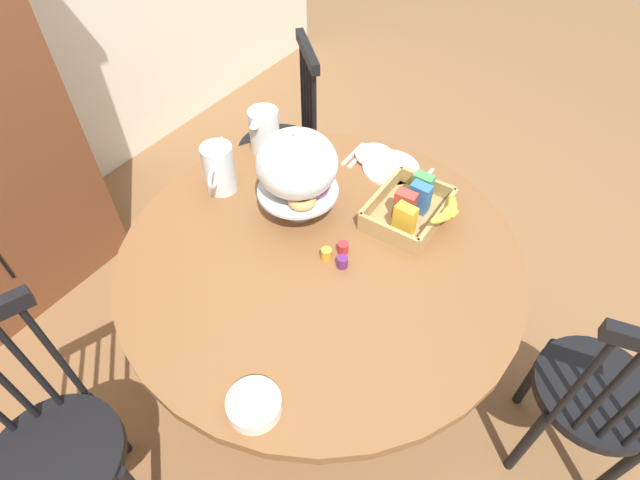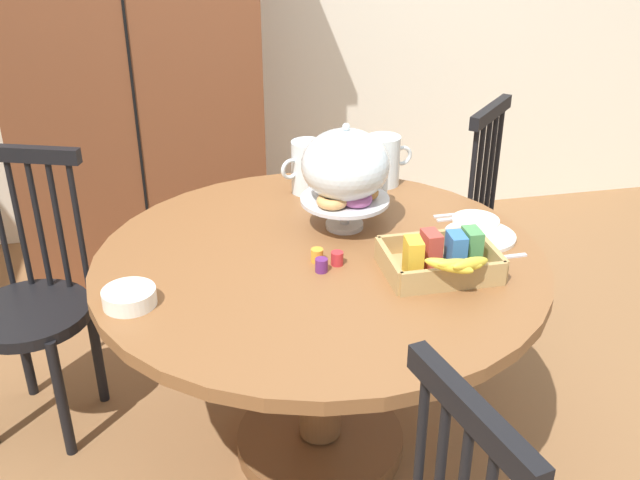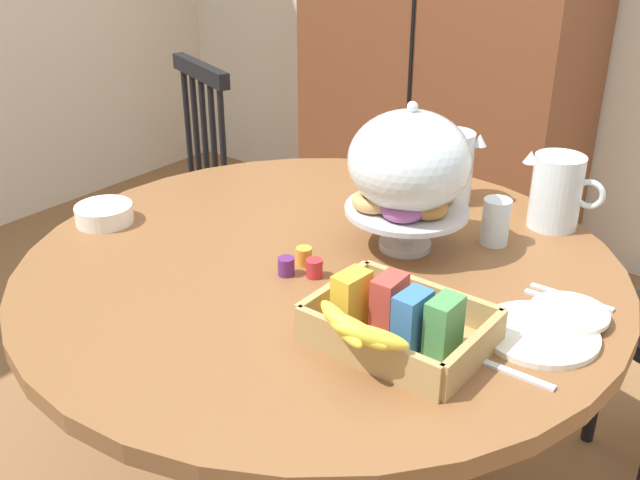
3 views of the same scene
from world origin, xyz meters
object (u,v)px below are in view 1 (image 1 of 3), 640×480
at_px(cereal_bowl, 254,405).
at_px(orange_juice_pitcher, 265,133).
at_px(windsor_chair_near_window, 53,453).
at_px(drinking_glass, 290,162).
at_px(milk_pitcher, 220,170).
at_px(dining_table, 320,285).
at_px(china_plate_large, 391,168).
at_px(windsor_chair_by_cabinet, 597,398).
at_px(china_plate_small, 374,155).
at_px(pastry_stand_with_dome, 297,167).
at_px(windsor_chair_facing_door, 283,148).
at_px(cereal_basket, 414,208).

bearing_deg(cereal_bowl, orange_juice_pitcher, 36.73).
height_order(windsor_chair_near_window, cereal_bowl, windsor_chair_near_window).
distance_m(orange_juice_pitcher, drinking_glass, 0.19).
xyz_separation_m(milk_pitcher, cereal_bowl, (-0.60, -0.64, -0.06)).
bearing_deg(windsor_chair_near_window, dining_table, -21.24).
distance_m(windsor_chair_near_window, china_plate_large, 1.48).
height_order(windsor_chair_by_cabinet, cereal_bowl, windsor_chair_by_cabinet).
height_order(milk_pitcher, china_plate_small, milk_pitcher).
xyz_separation_m(dining_table, milk_pitcher, (0.06, 0.48, 0.27)).
bearing_deg(milk_pitcher, china_plate_small, -38.78).
bearing_deg(pastry_stand_with_dome, windsor_chair_facing_door, 42.42).
relative_size(orange_juice_pitcher, china_plate_small, 1.35).
height_order(dining_table, windsor_chair_facing_door, windsor_chair_facing_door).
bearing_deg(windsor_chair_near_window, china_plate_small, -10.06).
bearing_deg(windsor_chair_facing_door, pastry_stand_with_dome, -137.58).
distance_m(milk_pitcher, cereal_basket, 0.71).
relative_size(dining_table, windsor_chair_by_cabinet, 1.37).
xyz_separation_m(milk_pitcher, drinking_glass, (0.21, -0.16, -0.03)).
height_order(pastry_stand_with_dome, cereal_basket, pastry_stand_with_dome).
bearing_deg(dining_table, windsor_chair_facing_door, 45.15).
distance_m(cereal_basket, cereal_bowl, 0.85).
bearing_deg(orange_juice_pitcher, windsor_chair_by_cabinet, -96.09).
height_order(pastry_stand_with_dome, china_plate_small, pastry_stand_with_dome).
xyz_separation_m(dining_table, china_plate_small, (0.53, 0.10, 0.20)).
relative_size(dining_table, drinking_glass, 12.13).
bearing_deg(windsor_chair_facing_door, china_plate_large, -104.52).
relative_size(pastry_stand_with_dome, milk_pitcher, 1.83).
xyz_separation_m(windsor_chair_by_cabinet, windsor_chair_facing_door, (0.50, 1.64, 0.00)).
bearing_deg(windsor_chair_near_window, cereal_bowl, -55.20).
relative_size(windsor_chair_near_window, cereal_bowl, 6.96).
relative_size(dining_table, milk_pitcher, 7.10).
height_order(windsor_chair_facing_door, pastry_stand_with_dome, pastry_stand_with_dome).
distance_m(pastry_stand_with_dome, milk_pitcher, 0.33).
distance_m(windsor_chair_by_cabinet, milk_pitcher, 1.48).
bearing_deg(pastry_stand_with_dome, cereal_bowl, -153.12).
relative_size(dining_table, windsor_chair_near_window, 1.37).
bearing_deg(china_plate_small, windsor_chair_near_window, 169.94).
relative_size(milk_pitcher, cereal_bowl, 1.34).
bearing_deg(windsor_chair_near_window, drinking_glass, -1.75).
bearing_deg(windsor_chair_near_window, windsor_chair_facing_door, 11.95).
relative_size(cereal_basket, china_plate_large, 1.44).
xyz_separation_m(china_plate_large, cereal_bowl, (-1.05, -0.18, 0.02)).
relative_size(dining_table, cereal_basket, 4.22).
relative_size(orange_juice_pitcher, china_plate_large, 0.92).
xyz_separation_m(windsor_chair_near_window, pastry_stand_with_dome, (1.02, -0.18, 0.48)).
bearing_deg(orange_juice_pitcher, china_plate_small, -63.75).
relative_size(windsor_chair_facing_door, orange_juice_pitcher, 4.82).
relative_size(windsor_chair_facing_door, drinking_glass, 8.86).
bearing_deg(china_plate_small, pastry_stand_with_dome, 170.15).
bearing_deg(orange_juice_pitcher, dining_table, -124.42).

